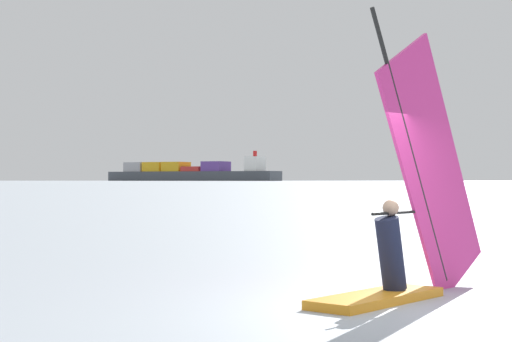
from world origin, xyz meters
TOP-DOWN VIEW (x-y plane):
  - ground_plane at (0.00, 0.00)m, footprint 4000.00×4000.00m
  - windsurfer at (-0.35, 1.28)m, footprint 2.73×3.55m
  - cargo_ship at (-146.24, 877.95)m, footprint 197.80×107.99m

SIDE VIEW (x-z plane):
  - ground_plane at x=0.00m, z-range 0.00..0.00m
  - windsurfer at x=-0.35m, z-range -1.05..3.02m
  - cargo_ship at x=-146.24m, z-range -6.78..24.18m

